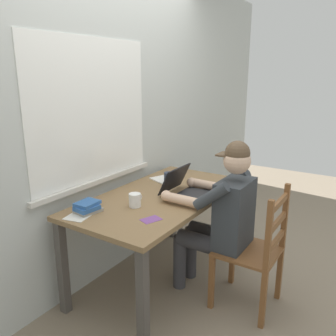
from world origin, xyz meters
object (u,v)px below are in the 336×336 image
at_px(coffee_mug_dark, 169,178).
at_px(landscape_photo_print, 151,219).
at_px(computer_mouse, 209,187).
at_px(wooden_chair, 256,251).
at_px(laptop, 185,189).
at_px(seated_person, 221,213).
at_px(book_stack_main, 87,208).
at_px(coffee_mug_white, 135,200).
at_px(desk, 161,205).

relative_size(coffee_mug_dark, landscape_photo_print, 0.90).
relative_size(computer_mouse, landscape_photo_print, 0.77).
xyz_separation_m(wooden_chair, laptop, (0.02, 0.60, 0.35)).
height_order(seated_person, coffee_mug_dark, seated_person).
height_order(laptop, book_stack_main, laptop).
xyz_separation_m(seated_person, book_stack_main, (-0.65, 0.70, 0.11)).
height_order(seated_person, coffee_mug_white, seated_person).
xyz_separation_m(seated_person, wooden_chair, (0.00, -0.28, -0.22)).
bearing_deg(desk, coffee_mug_white, 176.65).
height_order(coffee_mug_white, book_stack_main, coffee_mug_white).
xyz_separation_m(seated_person, coffee_mug_white, (-0.38, 0.49, 0.12)).
relative_size(coffee_mug_dark, book_stack_main, 0.62).
height_order(desk, computer_mouse, computer_mouse).
relative_size(wooden_chair, laptop, 2.79).
relative_size(seated_person, book_stack_main, 6.52).
relative_size(laptop, computer_mouse, 3.30).
relative_size(seated_person, laptop, 3.71).
distance_m(wooden_chair, coffee_mug_dark, 0.94).
bearing_deg(coffee_mug_dark, laptop, -122.08).
bearing_deg(computer_mouse, book_stack_main, 152.09).
distance_m(computer_mouse, coffee_mug_dark, 0.36).
height_order(laptop, coffee_mug_dark, laptop).
bearing_deg(landscape_photo_print, coffee_mug_white, 81.25).
bearing_deg(computer_mouse, seated_person, -138.29).
relative_size(seated_person, computer_mouse, 12.25).
xyz_separation_m(wooden_chair, coffee_mug_white, (-0.38, 0.77, 0.35)).
distance_m(desk, seated_person, 0.48).
bearing_deg(computer_mouse, desk, 142.46).
xyz_separation_m(desk, wooden_chair, (0.08, -0.76, -0.21)).
relative_size(coffee_mug_white, book_stack_main, 0.66).
relative_size(seated_person, wooden_chair, 1.33).
bearing_deg(coffee_mug_white, coffee_mug_dark, 8.19).
height_order(computer_mouse, coffee_mug_white, coffee_mug_white).
xyz_separation_m(computer_mouse, landscape_photo_print, (-0.76, 0.04, -0.02)).
distance_m(computer_mouse, book_stack_main, 1.02).
relative_size(laptop, landscape_photo_print, 2.54).
distance_m(laptop, coffee_mug_dark, 0.31).
bearing_deg(coffee_mug_white, book_stack_main, 142.43).
relative_size(desk, coffee_mug_white, 12.42).
bearing_deg(computer_mouse, laptop, 157.61).
bearing_deg(coffee_mug_dark, wooden_chair, -102.19).
height_order(computer_mouse, landscape_photo_print, computer_mouse).
bearing_deg(coffee_mug_white, desk, -3.35).
bearing_deg(laptop, coffee_mug_white, 156.31).
distance_m(seated_person, book_stack_main, 0.96).
height_order(computer_mouse, coffee_mug_dark, coffee_mug_dark).
distance_m(laptop, computer_mouse, 0.25).
bearing_deg(coffee_mug_white, seated_person, -52.20).
bearing_deg(laptop, desk, 122.72).
distance_m(wooden_chair, laptop, 0.69).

